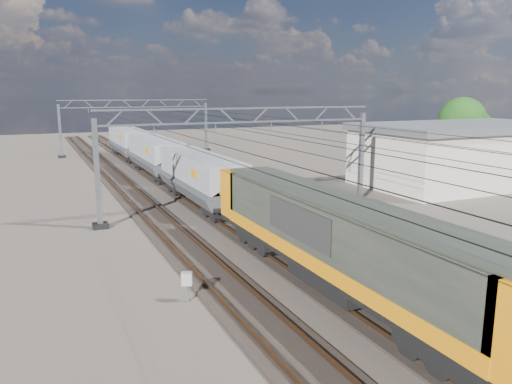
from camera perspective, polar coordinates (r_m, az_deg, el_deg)
name	(u,v)px	position (r m, az deg, el deg)	size (l,w,h in m)	color
ground	(270,227)	(30.59, 1.63, -4.00)	(160.00, 160.00, 0.00)	black
track_outer_west	(174,237)	(28.55, -9.31, -5.13)	(2.60, 140.00, 0.30)	black
track_loco	(240,229)	(29.78, -1.84, -4.29)	(2.60, 140.00, 0.30)	black
track_inner_east	(299,222)	(31.47, 4.91, -3.46)	(2.60, 140.00, 0.30)	black
track_outer_east	(352,216)	(33.55, 10.89, -2.69)	(2.60, 140.00, 0.30)	black
catenary_gantry_mid	(244,156)	(33.40, -1.35, 4.14)	(19.90, 0.90, 7.11)	gray
catenary_gantry_far	(137,124)	(67.87, -13.44, 7.53)	(19.90, 0.90, 7.11)	gray
overhead_wires	(223,125)	(36.92, -3.81, 7.69)	(12.03, 140.00, 0.53)	black
locomotive	(339,239)	(20.34, 9.45, -5.32)	(2.76, 21.10, 3.62)	black
hopper_wagon_lead	(201,175)	(36.03, -6.34, 1.92)	(3.38, 13.00, 3.25)	black
hopper_wagon_mid	(155,153)	(49.60, -11.47, 4.35)	(3.38, 13.00, 3.25)	black
hopper_wagon_third	(128,141)	(63.45, -14.40, 5.72)	(3.38, 13.00, 3.25)	black
trackside_cabinet	(187,280)	(19.89, -7.91, -9.89)	(0.50, 0.44, 1.23)	gray
industrial_shed	(463,154)	(48.03, 22.63, 4.07)	(18.60, 10.60, 5.40)	beige
tree_far	(466,123)	(59.21, 22.84, 7.33)	(5.53, 5.13, 7.57)	#3D271B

